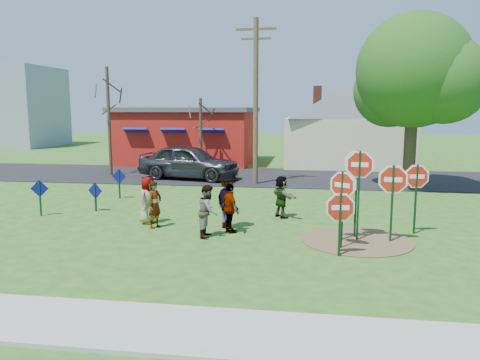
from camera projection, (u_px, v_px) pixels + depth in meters
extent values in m
plane|color=#285317|center=(212.00, 227.00, 15.23)|extent=(120.00, 120.00, 0.00)
cube|color=#9E9E99|center=(127.00, 326.00, 8.19)|extent=(22.00, 1.80, 0.08)
cube|color=black|center=(254.00, 176.00, 26.47)|extent=(120.00, 7.50, 0.04)
cylinder|color=brown|center=(357.00, 240.00, 13.59)|extent=(3.20, 3.20, 0.03)
cube|color=#9D1F0F|center=(189.00, 137.00, 33.37)|extent=(9.00, 7.00, 3.60)
cube|color=#4C4C51|center=(188.00, 110.00, 33.07)|extent=(9.40, 7.40, 0.30)
cube|color=navy|center=(137.00, 131.00, 30.12)|extent=(1.60, 0.78, 0.45)
cube|color=navy|center=(174.00, 131.00, 29.76)|extent=(1.60, 0.78, 0.45)
cube|color=navy|center=(212.00, 131.00, 29.39)|extent=(1.60, 0.78, 0.45)
cube|color=beige|center=(346.00, 142.00, 31.78)|extent=(8.00, 7.00, 3.20)
pyramid|color=#4C4C51|center=(348.00, 85.00, 31.21)|extent=(9.40, 9.40, 2.20)
cube|color=brown|center=(317.00, 97.00, 30.65)|extent=(0.55, 0.55, 1.40)
cube|color=brown|center=(376.00, 97.00, 32.01)|extent=(0.55, 0.55, 1.40)
cube|color=#8C939E|center=(6.00, 107.00, 48.07)|extent=(10.00, 8.00, 8.00)
cube|color=#0E3619|center=(342.00, 211.00, 12.69)|extent=(0.08, 0.08, 2.14)
cylinder|color=white|center=(343.00, 185.00, 12.58)|extent=(0.87, 0.52, 1.00)
cylinder|color=red|center=(343.00, 185.00, 12.58)|extent=(0.76, 0.45, 0.86)
cube|color=white|center=(343.00, 185.00, 12.58)|extent=(0.38, 0.23, 0.12)
cube|color=#0E3619|center=(356.00, 195.00, 13.75)|extent=(0.07, 0.08, 2.61)
cylinder|color=white|center=(357.00, 163.00, 13.61)|extent=(0.98, 0.25, 1.00)
cylinder|color=red|center=(357.00, 163.00, 13.61)|extent=(0.85, 0.22, 0.87)
cube|color=white|center=(357.00, 163.00, 13.61)|extent=(0.43, 0.11, 0.12)
cylinder|color=gold|center=(357.00, 163.00, 13.61)|extent=(0.98, 0.25, 1.00)
cube|color=#0E3619|center=(359.00, 196.00, 13.46)|extent=(0.06, 0.08, 2.63)
cylinder|color=white|center=(360.00, 165.00, 13.32)|extent=(1.08, 0.09, 1.09)
cylinder|color=red|center=(360.00, 165.00, 13.32)|extent=(0.94, 0.08, 0.94)
cube|color=white|center=(360.00, 165.00, 13.32)|extent=(0.48, 0.04, 0.14)
cube|color=#0E3619|center=(416.00, 199.00, 14.24)|extent=(0.06, 0.07, 2.14)
cylinder|color=white|center=(417.00, 176.00, 14.13)|extent=(0.99, 0.11, 0.99)
cylinder|color=red|center=(417.00, 176.00, 14.13)|extent=(0.85, 0.10, 0.86)
cube|color=white|center=(417.00, 176.00, 14.13)|extent=(0.44, 0.05, 0.12)
cylinder|color=gold|center=(417.00, 176.00, 14.13)|extent=(0.99, 0.10, 0.99)
cube|color=#0E3619|center=(340.00, 225.00, 12.09)|extent=(0.06, 0.08, 1.67)
cylinder|color=white|center=(340.00, 208.00, 12.02)|extent=(1.03, 0.17, 1.04)
cylinder|color=red|center=(340.00, 208.00, 12.02)|extent=(0.89, 0.15, 0.90)
cube|color=white|center=(340.00, 208.00, 12.02)|extent=(0.45, 0.07, 0.13)
cube|color=#0E3619|center=(392.00, 204.00, 13.35)|extent=(0.07, 0.08, 2.23)
cylinder|color=white|center=(393.00, 180.00, 13.25)|extent=(1.12, 0.11, 1.13)
cylinder|color=red|center=(393.00, 180.00, 13.25)|extent=(0.97, 0.10, 0.97)
cube|color=white|center=(393.00, 180.00, 13.25)|extent=(0.49, 0.05, 0.14)
cylinder|color=gold|center=(393.00, 180.00, 13.25)|extent=(1.12, 0.10, 1.13)
cube|color=#0E3619|center=(343.00, 206.00, 13.50)|extent=(0.06, 0.07, 2.04)
cylinder|color=white|center=(343.00, 184.00, 13.40)|extent=(1.03, 0.03, 1.03)
cylinder|color=red|center=(343.00, 184.00, 13.40)|extent=(0.88, 0.03, 0.88)
cube|color=white|center=(343.00, 184.00, 13.40)|extent=(0.45, 0.01, 0.13)
cube|color=#0E3619|center=(40.00, 198.00, 16.68)|extent=(0.06, 0.07, 1.30)
cube|color=#0B0C67|center=(40.00, 189.00, 16.62)|extent=(0.63, 0.15, 0.64)
cube|color=#0E3619|center=(95.00, 197.00, 17.47)|extent=(0.06, 0.07, 1.08)
cube|color=#0B0C67|center=(95.00, 191.00, 17.44)|extent=(0.62, 0.18, 0.64)
cube|color=#0E3619|center=(119.00, 184.00, 19.93)|extent=(0.06, 0.07, 1.27)
cube|color=#0B0C67|center=(119.00, 176.00, 19.88)|extent=(0.66, 0.09, 0.66)
imported|color=#3F429B|center=(148.00, 200.00, 15.57)|extent=(0.70, 0.88, 1.58)
imported|color=#277668|center=(155.00, 205.00, 15.01)|extent=(0.55, 0.65, 1.52)
imported|color=brown|center=(208.00, 211.00, 13.95)|extent=(0.61, 0.78, 1.58)
imported|color=#333237|center=(228.00, 201.00, 14.88)|extent=(1.27, 1.34, 1.82)
imported|color=#462E59|center=(230.00, 208.00, 14.39)|extent=(0.82, 0.95, 1.54)
imported|color=#205936|center=(281.00, 197.00, 16.44)|extent=(1.14, 1.39, 1.49)
imported|color=#2E2E33|center=(189.00, 162.00, 25.33)|extent=(5.77, 3.17, 1.86)
cylinder|color=#4C3823|center=(256.00, 103.00, 23.25)|extent=(0.25, 0.25, 8.19)
cube|color=#4C3823|center=(256.00, 29.00, 22.71)|extent=(2.01, 0.21, 0.11)
cube|color=#4C3823|center=(256.00, 39.00, 22.78)|extent=(1.46, 0.16, 0.09)
cylinder|color=#382819|center=(410.00, 143.00, 21.82)|extent=(0.56, 0.56, 4.43)
sphere|color=#1C4813|center=(414.00, 70.00, 21.32)|extent=(5.24, 5.24, 5.24)
sphere|color=#1C4813|center=(445.00, 81.00, 20.63)|extent=(3.83, 3.83, 3.83)
sphere|color=#1C4813|center=(390.00, 91.00, 22.38)|extent=(3.43, 3.43, 3.43)
cylinder|color=#382819|center=(109.00, 122.00, 26.50)|extent=(0.18, 0.18, 6.14)
cylinder|color=#382819|center=(201.00, 135.00, 28.27)|extent=(0.18, 0.18, 4.44)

